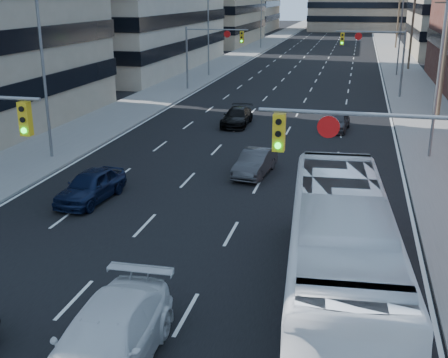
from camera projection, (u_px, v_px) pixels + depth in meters
The scene contains 21 objects.
road_surface at pixel (334, 34), 131.45m from camera, with size 18.00×300.00×0.02m, color black.
sidewalk_left at pixel (285, 33), 133.95m from camera, with size 5.00×300.00×0.15m, color slate.
sidewalk_right at pixel (385, 35), 128.90m from camera, with size 5.00×300.00×0.15m, color slate.
office_left_far at pixel (200, 0), 106.48m from camera, with size 20.00×30.00×16.00m, color gray.
signal_near_right at pixel (397, 168), 15.73m from camera, with size 6.59×0.33×6.00m.
signal_far_left at pixel (210, 46), 53.24m from camera, with size 6.09×0.33×6.00m.
signal_far_right at pixel (377, 49), 49.87m from camera, with size 6.09×0.33×6.00m.
utility_pole_block at pixel (447, 41), 40.11m from camera, with size 2.20×0.28×11.00m.
utility_pole_midblock at pixel (413, 22), 67.83m from camera, with size 2.20×0.28×11.00m.
utility_pole_distant at pixel (399, 14), 95.55m from camera, with size 2.20×0.28×11.00m.
streetlight_left_near at pixel (46, 70), 30.49m from camera, with size 2.03×0.22×9.00m.
streetlight_left_mid at pixel (210, 31), 62.83m from camera, with size 2.03×0.22×9.00m.
streetlight_left_far at pixel (262, 18), 95.17m from camera, with size 2.03×0.22×9.00m.
streetlight_right_near at pixel (436, 69), 30.58m from camera, with size 2.03×0.22×9.00m.
streetlight_right_far at pixel (399, 31), 62.92m from camera, with size 2.03×0.22×9.00m.
white_van at pixel (106, 342), 13.79m from camera, with size 2.27×5.59×1.62m, color silver.
transit_bus at pixel (340, 252), 16.56m from camera, with size 2.87×12.26×3.41m, color white.
sedan_blue at pixel (91, 186), 25.35m from camera, with size 1.70×4.22×1.44m, color black.
sedan_grey_center at pixel (255, 163), 29.07m from camera, with size 1.37×3.94×1.30m, color #333335.
sedan_black_far at pixel (237, 117), 40.05m from camera, with size 1.77×4.35×1.26m, color black.
sedan_grey_right at pixel (337, 122), 38.57m from camera, with size 1.47×3.66×1.25m, color #363639.
Camera 1 is at (6.20, -7.75, 8.95)m, focal length 45.00 mm.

